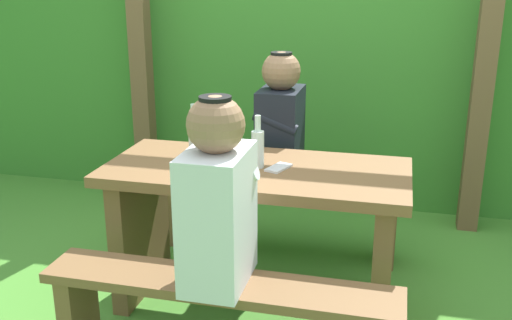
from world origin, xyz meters
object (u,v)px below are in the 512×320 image
person_white_shirt (217,199)px  drinking_glass (195,161)px  bench_far (281,200)px  bottle_left (258,147)px  bench_near (220,309)px  cell_phone (279,168)px  picnic_table (256,212)px  person_black_coat (280,123)px  bottle_right (195,134)px

person_white_shirt → drinking_glass: size_ratio=7.46×
bench_far → person_white_shirt: (-0.00, -1.18, 0.46)m
bench_far → bottle_left: size_ratio=5.73×
bench_near → cell_phone: cell_phone is taller
cell_phone → picnic_table: bearing=-160.0°
picnic_table → person_white_shirt: size_ratio=1.95×
person_black_coat → cell_phone: bearing=-79.1°
drinking_glass → picnic_table: bearing=27.4°
person_white_shirt → cell_phone: bearing=79.7°
bench_near → bottle_left: size_ratio=5.73×
bench_far → bottle_right: bearing=-125.2°
drinking_glass → bottle_left: size_ratio=0.39×
bench_near → person_black_coat: size_ratio=1.95×
picnic_table → person_black_coat: person_black_coat is taller
bench_near → person_white_shirt: size_ratio=1.95×
bench_far → person_black_coat: size_ratio=1.95×
person_white_shirt → bottle_left: person_white_shirt is taller
drinking_glass → bench_near: bearing=-61.6°
bench_near → bench_far: same height
picnic_table → person_black_coat: bearing=90.7°
person_white_shirt → bench_far: bearing=89.9°
bottle_left → person_white_shirt: bearing=-90.9°
cell_phone → bottle_left: bearing=-158.9°
person_white_shirt → bottle_left: 0.59m
bench_near → drinking_glass: size_ratio=14.52×
bench_far → bottle_right: (-0.34, -0.48, 0.50)m
bottle_left → cell_phone: (0.10, 0.00, -0.09)m
drinking_glass → bottle_left: bearing=26.3°
bottle_left → cell_phone: 0.13m
bench_near → bottle_left: (0.01, 0.59, 0.49)m
drinking_glass → bottle_left: bottle_left is taller
person_black_coat → bottle_right: size_ratio=2.84×
picnic_table → cell_phone: bearing=-0.1°
bench_far → drinking_glass: size_ratio=14.52×
person_white_shirt → cell_phone: person_white_shirt is taller
picnic_table → person_white_shirt: (-0.00, -0.59, 0.29)m
bench_near → cell_phone: (0.11, 0.59, 0.40)m
bench_near → bench_far: 1.19m
bench_near → person_white_shirt: 0.46m
picnic_table → person_black_coat: 0.66m
bottle_right → drinking_glass: bearing=-70.7°
bottle_right → person_white_shirt: bearing=-64.6°
bench_far → person_white_shirt: size_ratio=1.95×
person_black_coat → cell_phone: (0.11, -0.59, -0.06)m
picnic_table → drinking_glass: drinking_glass is taller
picnic_table → bottle_left: 0.32m
bench_near → picnic_table: bearing=90.0°
picnic_table → cell_phone: (0.11, -0.00, 0.23)m
bench_near → bottle_right: bottle_right is taller
person_white_shirt → person_black_coat: size_ratio=1.00×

